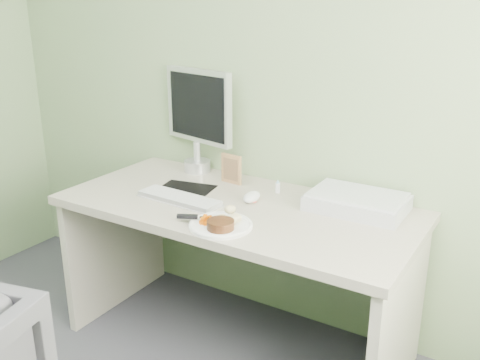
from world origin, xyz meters
The scene contains 14 objects.
wall_back centered at (0.00, 2.00, 1.35)m, with size 3.50×3.50×0.00m, color gray.
desk centered at (0.00, 1.62, 0.55)m, with size 1.60×0.75×0.73m.
plate centered at (0.08, 1.38, 0.74)m, with size 0.26×0.26×0.01m, color white.
steak centered at (0.11, 1.34, 0.76)m, with size 0.11×0.11×0.03m, color black.
potato_pile centered at (0.11, 1.42, 0.77)m, with size 0.11×0.08×0.06m, color tan.
carrot_heap centered at (0.03, 1.35, 0.76)m, with size 0.06×0.05×0.04m, color #E76204.
steak_knife centered at (-0.03, 1.36, 0.76)m, with size 0.21×0.11×0.02m.
mousepad centered at (-0.31, 1.64, 0.73)m, with size 0.25×0.22×0.00m, color black.
keyboard centered at (-0.24, 1.52, 0.75)m, with size 0.40×0.12×0.02m, color white.
computer_mouse centered at (0.04, 1.69, 0.75)m, with size 0.07×0.12×0.04m, color white.
photo_frame centered at (-0.17, 1.85, 0.80)m, with size 0.12×0.01×0.15m, color #A6744D.
eyedrop_bottle centered at (0.09, 1.85, 0.76)m, with size 0.02×0.02×0.07m.
scanner centered at (0.48, 1.84, 0.76)m, with size 0.41×0.27×0.06m, color silver.
monitor centered at (-0.43, 1.94, 1.03)m, with size 0.44×0.16×0.53m.
Camera 1 is at (1.17, -0.26, 1.60)m, focal length 40.00 mm.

